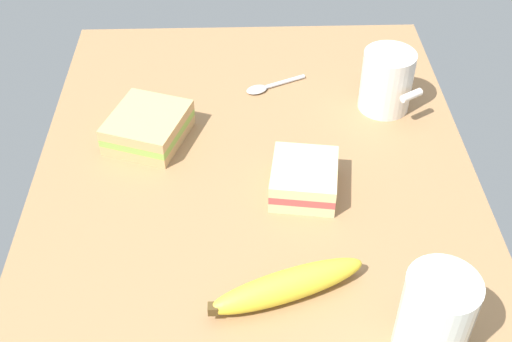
# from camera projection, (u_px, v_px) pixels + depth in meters

# --- Properties ---
(tabletop) EXTENTS (0.90, 0.64, 0.02)m
(tabletop) POSITION_uv_depth(u_px,v_px,m) (256.00, 192.00, 0.94)
(tabletop) COLOR #936D47
(tabletop) RESTS_ON ground
(coffee_mug_black) EXTENTS (0.10, 0.09, 0.10)m
(coffee_mug_black) POSITION_uv_depth(u_px,v_px,m) (387.00, 80.00, 1.04)
(coffee_mug_black) COLOR silver
(coffee_mug_black) RESTS_ON tabletop
(sandwich_main) EXTENTS (0.11, 0.10, 0.04)m
(sandwich_main) POSITION_uv_depth(u_px,v_px,m) (304.00, 179.00, 0.91)
(sandwich_main) COLOR beige
(sandwich_main) RESTS_ON tabletop
(sandwich_side) EXTENTS (0.15, 0.14, 0.04)m
(sandwich_side) POSITION_uv_depth(u_px,v_px,m) (148.00, 127.00, 1.00)
(sandwich_side) COLOR tan
(sandwich_side) RESTS_ON tabletop
(glass_of_milk) EXTENTS (0.08, 0.08, 0.11)m
(glass_of_milk) POSITION_uv_depth(u_px,v_px,m) (434.00, 319.00, 0.71)
(glass_of_milk) COLOR silver
(glass_of_milk) RESTS_ON tabletop
(banana) EXTENTS (0.10, 0.20, 0.04)m
(banana) POSITION_uv_depth(u_px,v_px,m) (287.00, 286.00, 0.78)
(banana) COLOR yellow
(banana) RESTS_ON tabletop
(spoon) EXTENTS (0.06, 0.11, 0.01)m
(spoon) POSITION_uv_depth(u_px,v_px,m) (267.00, 87.00, 1.11)
(spoon) COLOR silver
(spoon) RESTS_ON tabletop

